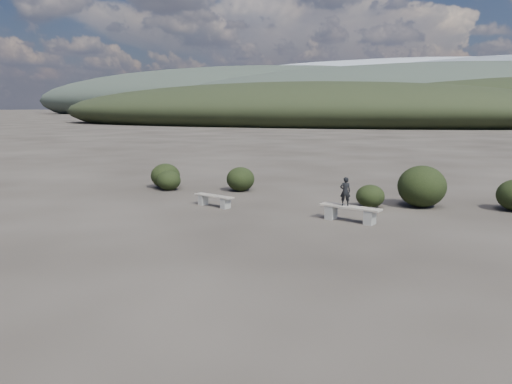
% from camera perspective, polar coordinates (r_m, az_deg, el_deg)
% --- Properties ---
extents(ground, '(1200.00, 1200.00, 0.00)m').
position_cam_1_polar(ground, '(11.78, -5.43, -8.01)').
color(ground, '#29241F').
rests_on(ground, ground).
extents(bench_left, '(1.69, 0.84, 0.42)m').
position_cam_1_polar(bench_left, '(18.18, -4.82, -0.88)').
color(bench_left, gray).
rests_on(bench_left, ground).
extents(bench_right, '(2.03, 0.91, 0.50)m').
position_cam_1_polar(bench_right, '(16.00, 10.69, -2.29)').
color(bench_right, gray).
rests_on(bench_right, ground).
extents(seated_person, '(0.38, 0.31, 0.91)m').
position_cam_1_polar(seated_person, '(15.96, 10.17, 0.08)').
color(seated_person, black).
rests_on(seated_person, bench_right).
extents(shrub_a, '(1.03, 1.03, 0.85)m').
position_cam_1_polar(shrub_a, '(22.02, -9.93, 1.30)').
color(shrub_a, black).
rests_on(shrub_a, ground).
extents(shrub_b, '(1.21, 1.21, 1.04)m').
position_cam_1_polar(shrub_b, '(21.46, -1.78, 1.49)').
color(shrub_b, black).
rests_on(shrub_b, ground).
extents(shrub_c, '(1.03, 1.03, 0.82)m').
position_cam_1_polar(shrub_c, '(18.42, 12.93, -0.46)').
color(shrub_c, black).
rests_on(shrub_c, ground).
extents(shrub_d, '(1.72, 1.72, 1.51)m').
position_cam_1_polar(shrub_d, '(18.95, 18.43, 0.62)').
color(shrub_d, black).
rests_on(shrub_d, ground).
extents(shrub_f, '(1.29, 1.29, 1.09)m').
position_cam_1_polar(shrub_f, '(22.63, -10.31, 1.83)').
color(shrub_f, black).
rests_on(shrub_f, ground).
extents(mountain_ridges, '(500.00, 400.00, 56.00)m').
position_cam_1_polar(mountain_ridges, '(349.43, 18.93, 10.34)').
color(mountain_ridges, black).
rests_on(mountain_ridges, ground).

